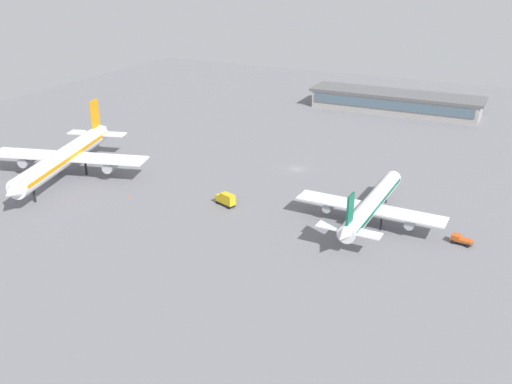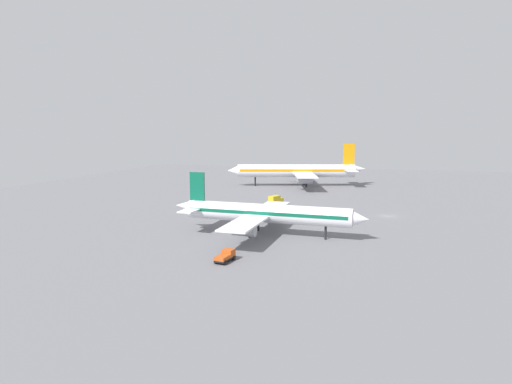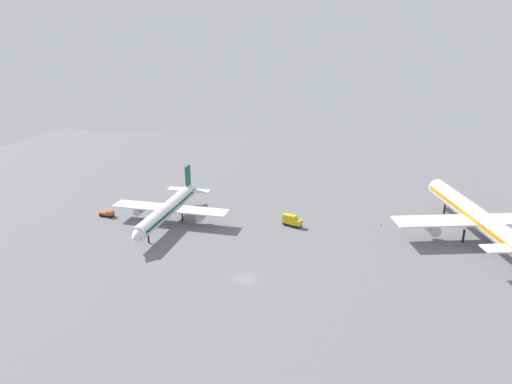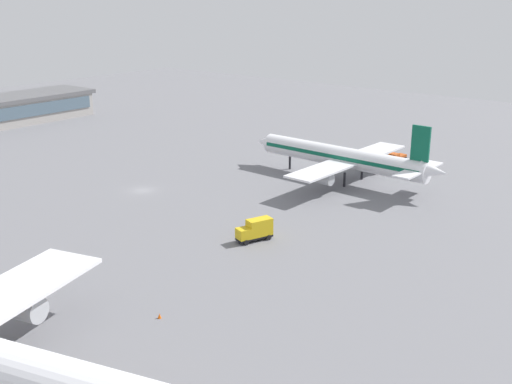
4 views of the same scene
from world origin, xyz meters
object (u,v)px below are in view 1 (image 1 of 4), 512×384
object	(u,v)px
airplane_at_gate	(372,204)
airplane_taxiing	(65,157)
pushback_tractor	(461,240)
safety_cone_near_gate	(129,196)
catering_truck	(226,199)

from	to	relation	value
airplane_at_gate	airplane_taxiing	world-z (taller)	airplane_taxiing
airplane_taxiing	pushback_tractor	xyz separation A→B (m)	(-104.98, -6.83, -5.30)
airplane_at_gate	pushback_tractor	xyz separation A→B (m)	(-20.48, 1.58, -3.83)
pushback_tractor	safety_cone_near_gate	bearing A→B (deg)	16.29
pushback_tractor	airplane_at_gate	bearing A→B (deg)	4.59
airplane_at_gate	safety_cone_near_gate	world-z (taller)	airplane_at_gate
airplane_taxiing	safety_cone_near_gate	distance (m)	25.00
pushback_tractor	catering_truck	xyz separation A→B (m)	(55.68, 4.29, 0.73)
airplane_at_gate	catering_truck	size ratio (longest dim) A/B	7.34
catering_truck	safety_cone_near_gate	size ratio (longest dim) A/B	9.85
catering_truck	safety_cone_near_gate	bearing A→B (deg)	33.99
pushback_tractor	catering_truck	world-z (taller)	catering_truck
airplane_at_gate	pushback_tractor	world-z (taller)	airplane_at_gate
airplane_taxiing	pushback_tractor	bearing A→B (deg)	78.29
safety_cone_near_gate	airplane_at_gate	bearing A→B (deg)	-168.85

